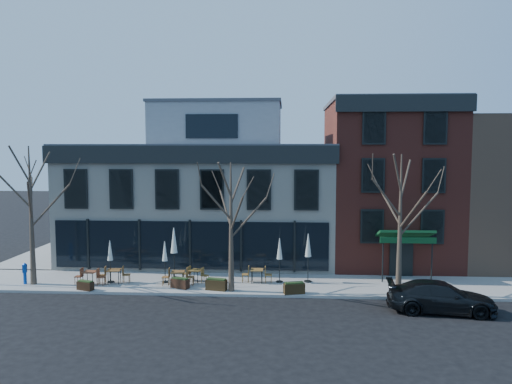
# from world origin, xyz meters

# --- Properties ---
(ground) EXTENTS (120.00, 120.00, 0.00)m
(ground) POSITION_xyz_m (0.00, 0.00, 0.00)
(ground) COLOR black
(ground) RESTS_ON ground
(sidewalk_front) EXTENTS (33.50, 4.70, 0.15)m
(sidewalk_front) POSITION_xyz_m (3.25, -2.15, 0.07)
(sidewalk_front) COLOR gray
(sidewalk_front) RESTS_ON ground
(sidewalk_side) EXTENTS (4.50, 12.00, 0.15)m
(sidewalk_side) POSITION_xyz_m (-11.25, 6.00, 0.07)
(sidewalk_side) COLOR gray
(sidewalk_side) RESTS_ON ground
(corner_building) EXTENTS (18.39, 10.39, 11.10)m
(corner_building) POSITION_xyz_m (0.07, 5.07, 4.72)
(corner_building) COLOR silver
(corner_building) RESTS_ON ground
(red_brick_building) EXTENTS (8.20, 11.78, 11.18)m
(red_brick_building) POSITION_xyz_m (13.00, 4.98, 5.64)
(red_brick_building) COLOR maroon
(red_brick_building) RESTS_ON ground
(tree_corner) EXTENTS (3.93, 3.98, 7.92)m
(tree_corner) POSITION_xyz_m (-8.49, -3.20, 4.25)
(tree_corner) COLOR #382B21
(tree_corner) RESTS_ON sidewalk_front
(tree_mid) EXTENTS (3.50, 3.55, 7.04)m
(tree_mid) POSITION_xyz_m (3.01, -3.90, 3.79)
(tree_mid) COLOR #382B21
(tree_mid) RESTS_ON sidewalk_front
(tree_right) EXTENTS (3.72, 3.77, 7.48)m
(tree_right) POSITION_xyz_m (12.01, -3.90, 4.02)
(tree_right) COLOR #382B21
(tree_right) RESTS_ON sidewalk_front
(parked_sedan) EXTENTS (5.29, 2.61, 1.48)m
(parked_sedan) POSITION_xyz_m (13.48, -6.35, 0.74)
(parked_sedan) COLOR black
(parked_sedan) RESTS_ON ground
(call_box) EXTENTS (0.25, 0.25, 1.25)m
(call_box) POSITION_xyz_m (-9.00, -3.22, 0.81)
(call_box) COLOR #0C3C9E
(call_box) RESTS_ON sidewalk_front
(cafe_set_0) EXTENTS (1.80, 0.75, 0.94)m
(cafe_set_0) POSITION_xyz_m (-5.21, -3.14, 0.63)
(cafe_set_0) COLOR brown
(cafe_set_0) RESTS_ON sidewalk_front
(cafe_set_1) EXTENTS (1.89, 0.85, 0.97)m
(cafe_set_1) POSITION_xyz_m (-3.93, -2.74, 0.65)
(cafe_set_1) COLOR brown
(cafe_set_1) RESTS_ON sidewalk_front
(cafe_set_2) EXTENTS (1.88, 0.79, 0.98)m
(cafe_set_2) POSITION_xyz_m (-0.15, -2.96, 0.65)
(cafe_set_2) COLOR brown
(cafe_set_2) RESTS_ON sidewalk_front
(cafe_set_3) EXTENTS (1.68, 0.91, 0.86)m
(cafe_set_3) POSITION_xyz_m (0.72, -2.13, 0.59)
(cafe_set_3) COLOR brown
(cafe_set_3) RESTS_ON sidewalk_front
(cafe_set_4) EXTENTS (1.79, 0.72, 0.94)m
(cafe_set_4) POSITION_xyz_m (4.30, -2.08, 0.64)
(cafe_set_4) COLOR brown
(cafe_set_4) RESTS_ON sidewalk_front
(umbrella_0) EXTENTS (0.39, 0.39, 2.46)m
(umbrella_0) POSITION_xyz_m (-4.21, -2.56, 1.88)
(umbrella_0) COLOR black
(umbrella_0) RESTS_ON sidewalk_front
(umbrella_1) EXTENTS (0.39, 0.39, 2.43)m
(umbrella_1) POSITION_xyz_m (-1.03, -2.41, 1.86)
(umbrella_1) COLOR black
(umbrella_1) RESTS_ON sidewalk_front
(umbrella_2) EXTENTS (0.50, 0.50, 3.15)m
(umbrella_2) POSITION_xyz_m (-0.58, -1.98, 2.38)
(umbrella_2) COLOR black
(umbrella_2) RESTS_ON sidewalk_front
(umbrella_3) EXTENTS (0.41, 0.41, 2.58)m
(umbrella_3) POSITION_xyz_m (5.61, -1.93, 1.97)
(umbrella_3) COLOR black
(umbrella_3) RESTS_ON sidewalk_front
(umbrella_4) EXTENTS (0.45, 0.45, 2.84)m
(umbrella_4) POSITION_xyz_m (7.26, -1.77, 2.15)
(umbrella_4) COLOR black
(umbrella_4) RESTS_ON sidewalk_front
(planter_0) EXTENTS (1.01, 0.66, 0.52)m
(planter_0) POSITION_xyz_m (-5.05, -4.20, 0.41)
(planter_0) COLOR black
(planter_0) RESTS_ON sidewalk_front
(planter_1) EXTENTS (1.12, 0.81, 0.58)m
(planter_1) POSITION_xyz_m (0.07, -3.50, 0.44)
(planter_1) COLOR black
(planter_1) RESTS_ON sidewalk_front
(planter_2) EXTENTS (1.22, 0.68, 0.64)m
(planter_2) POSITION_xyz_m (2.16, -3.77, 0.47)
(planter_2) COLOR #322310
(planter_2) RESTS_ON sidewalk_front
(planter_3) EXTENTS (1.19, 0.69, 0.63)m
(planter_3) POSITION_xyz_m (6.42, -4.20, 0.46)
(planter_3) COLOR black
(planter_3) RESTS_ON sidewalk_front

